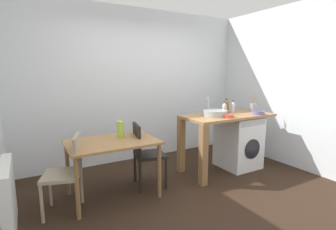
{
  "coord_description": "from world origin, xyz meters",
  "views": [
    {
      "loc": [
        -1.8,
        -2.55,
        1.6
      ],
      "look_at": [
        -0.09,
        0.45,
        1.01
      ],
      "focal_mm": 27.14,
      "sensor_mm": 36.0,
      "label": 1
    }
  ],
  "objects_px": {
    "chair_person_seat": "(68,170)",
    "bottle_tall_green": "(224,108)",
    "utensil_crock": "(253,107)",
    "washing_machine": "(238,142)",
    "bottle_squat_brown": "(226,106)",
    "bottle_clear_small": "(233,107)",
    "dining_table": "(112,148)",
    "mixing_bowl": "(228,116)",
    "colander": "(258,112)",
    "chair_opposite": "(145,151)",
    "vase": "(120,129)"
  },
  "relations": [
    {
      "from": "chair_person_seat",
      "to": "bottle_tall_green",
      "type": "distance_m",
      "value": 2.5
    },
    {
      "from": "utensil_crock",
      "to": "bottle_tall_green",
      "type": "bearing_deg",
      "value": 178.69
    },
    {
      "from": "washing_machine",
      "to": "bottle_tall_green",
      "type": "relative_size",
      "value": 4.13
    },
    {
      "from": "bottle_squat_brown",
      "to": "bottle_tall_green",
      "type": "bearing_deg",
      "value": -144.18
    },
    {
      "from": "chair_person_seat",
      "to": "bottle_squat_brown",
      "type": "xyz_separation_m",
      "value": [
        2.57,
        0.25,
        0.52
      ]
    },
    {
      "from": "washing_machine",
      "to": "bottle_clear_small",
      "type": "relative_size",
      "value": 4.25
    },
    {
      "from": "dining_table",
      "to": "mixing_bowl",
      "type": "relative_size",
      "value": 6.33
    },
    {
      "from": "dining_table",
      "to": "utensil_crock",
      "type": "relative_size",
      "value": 3.67
    },
    {
      "from": "colander",
      "to": "washing_machine",
      "type": "bearing_deg",
      "value": 130.74
    },
    {
      "from": "washing_machine",
      "to": "dining_table",
      "type": "bearing_deg",
      "value": 179.23
    },
    {
      "from": "chair_person_seat",
      "to": "utensil_crock",
      "type": "distance_m",
      "value": 3.13
    },
    {
      "from": "chair_person_seat",
      "to": "bottle_squat_brown",
      "type": "relative_size",
      "value": 3.82
    },
    {
      "from": "dining_table",
      "to": "colander",
      "type": "xyz_separation_m",
      "value": [
        2.36,
        -0.25,
        0.31
      ]
    },
    {
      "from": "dining_table",
      "to": "chair_opposite",
      "type": "height_order",
      "value": "chair_opposite"
    },
    {
      "from": "washing_machine",
      "to": "utensil_crock",
      "type": "bearing_deg",
      "value": 8.1
    },
    {
      "from": "washing_machine",
      "to": "utensil_crock",
      "type": "xyz_separation_m",
      "value": [
        0.37,
        0.05,
        0.56
      ]
    },
    {
      "from": "bottle_tall_green",
      "to": "bottle_squat_brown",
      "type": "xyz_separation_m",
      "value": [
        0.13,
        0.09,
        0.01
      ]
    },
    {
      "from": "dining_table",
      "to": "utensil_crock",
      "type": "bearing_deg",
      "value": 0.53
    },
    {
      "from": "chair_opposite",
      "to": "bottle_clear_small",
      "type": "relative_size",
      "value": 4.45
    },
    {
      "from": "colander",
      "to": "bottle_squat_brown",
      "type": "bearing_deg",
      "value": 131.73
    },
    {
      "from": "mixing_bowl",
      "to": "chair_person_seat",
      "type": "bearing_deg",
      "value": 177.41
    },
    {
      "from": "washing_machine",
      "to": "mixing_bowl",
      "type": "bearing_deg",
      "value": -155.56
    },
    {
      "from": "bottle_tall_green",
      "to": "vase",
      "type": "height_order",
      "value": "bottle_tall_green"
    },
    {
      "from": "chair_person_seat",
      "to": "colander",
      "type": "distance_m",
      "value": 2.94
    },
    {
      "from": "chair_opposite",
      "to": "bottle_squat_brown",
      "type": "distance_m",
      "value": 1.63
    },
    {
      "from": "bottle_clear_small",
      "to": "vase",
      "type": "xyz_separation_m",
      "value": [
        -1.98,
        -0.0,
        -0.16
      ]
    },
    {
      "from": "dining_table",
      "to": "chair_person_seat",
      "type": "xyz_separation_m",
      "value": [
        -0.55,
        -0.12,
        -0.14
      ]
    },
    {
      "from": "chair_person_seat",
      "to": "vase",
      "type": "height_order",
      "value": "vase"
    },
    {
      "from": "bottle_tall_green",
      "to": "vase",
      "type": "relative_size",
      "value": 0.95
    },
    {
      "from": "bottle_clear_small",
      "to": "mixing_bowl",
      "type": "distance_m",
      "value": 0.52
    },
    {
      "from": "bottle_squat_brown",
      "to": "utensil_crock",
      "type": "xyz_separation_m",
      "value": [
        0.52,
        -0.11,
        -0.04
      ]
    },
    {
      "from": "utensil_crock",
      "to": "washing_machine",
      "type": "bearing_deg",
      "value": -171.9
    },
    {
      "from": "mixing_bowl",
      "to": "colander",
      "type": "relative_size",
      "value": 0.87
    },
    {
      "from": "bottle_squat_brown",
      "to": "vase",
      "type": "distance_m",
      "value": 1.88
    },
    {
      "from": "chair_opposite",
      "to": "mixing_bowl",
      "type": "height_order",
      "value": "mixing_bowl"
    },
    {
      "from": "vase",
      "to": "chair_opposite",
      "type": "bearing_deg",
      "value": -6.18
    },
    {
      "from": "washing_machine",
      "to": "bottle_clear_small",
      "type": "bearing_deg",
      "value": 104.69
    },
    {
      "from": "dining_table",
      "to": "chair_person_seat",
      "type": "bearing_deg",
      "value": -167.36
    },
    {
      "from": "chair_person_seat",
      "to": "dining_table",
      "type": "bearing_deg",
      "value": -59.2
    },
    {
      "from": "chair_opposite",
      "to": "washing_machine",
      "type": "bearing_deg",
      "value": 98.15
    },
    {
      "from": "chair_opposite",
      "to": "utensil_crock",
      "type": "relative_size",
      "value": 3.0
    },
    {
      "from": "colander",
      "to": "vase",
      "type": "bearing_deg",
      "value": 171.07
    },
    {
      "from": "dining_table",
      "to": "bottle_clear_small",
      "type": "relative_size",
      "value": 5.44
    },
    {
      "from": "bottle_squat_brown",
      "to": "utensil_crock",
      "type": "bearing_deg",
      "value": -11.81
    },
    {
      "from": "chair_opposite",
      "to": "vase",
      "type": "relative_size",
      "value": 4.08
    },
    {
      "from": "chair_opposite",
      "to": "dining_table",
      "type": "bearing_deg",
      "value": -70.97
    },
    {
      "from": "bottle_clear_small",
      "to": "colander",
      "type": "relative_size",
      "value": 1.01
    },
    {
      "from": "washing_machine",
      "to": "bottle_tall_green",
      "type": "distance_m",
      "value": 0.65
    },
    {
      "from": "colander",
      "to": "bottle_clear_small",
      "type": "bearing_deg",
      "value": 122.4
    },
    {
      "from": "bottle_clear_small",
      "to": "mixing_bowl",
      "type": "relative_size",
      "value": 1.16
    }
  ]
}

